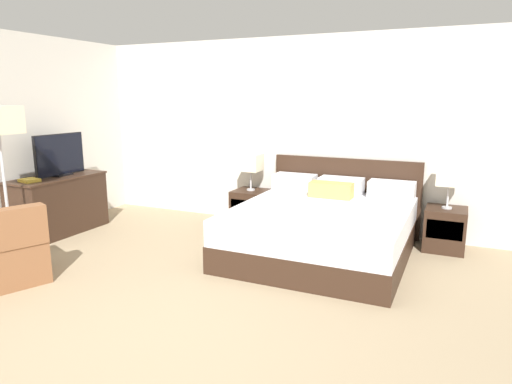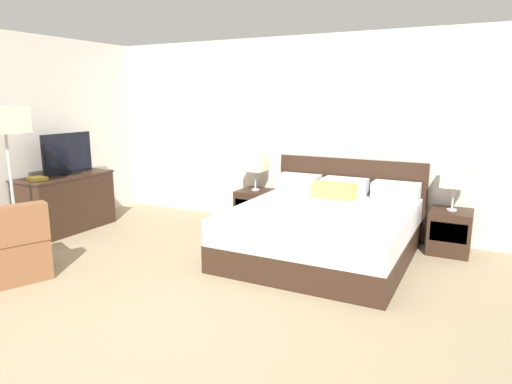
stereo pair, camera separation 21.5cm
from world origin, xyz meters
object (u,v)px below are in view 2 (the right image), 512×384
table_lamp_left (255,163)px  dresser (66,202)px  nightstand_right (450,232)px  book_red_cover (37,178)px  armchair_by_window (5,250)px  nightstand_left (255,208)px  table_lamp_right (455,177)px  tv (68,154)px  floor_lamp (5,128)px  bed (324,229)px

table_lamp_left → dresser: 2.55m
nightstand_right → book_red_cover: bearing=-159.2°
armchair_by_window → nightstand_left: bearing=65.3°
book_red_cover → table_lamp_right: bearing=20.8°
table_lamp_right → dresser: size_ratio=0.40×
nightstand_left → tv: tv is taller
table_lamp_right → floor_lamp: size_ratio=0.30×
tv → floor_lamp: size_ratio=0.46×
floor_lamp → dresser: bearing=108.2°
tv → floor_lamp: 1.15m
tv → armchair_by_window: size_ratio=0.84×
table_lamp_right → dresser: (-4.58, -1.33, -0.48)m
bed → tv: tv is taller
nightstand_left → table_lamp_left: 0.62m
nightstand_left → floor_lamp: bearing=-128.4°
table_lamp_left → floor_lamp: 2.96m
book_red_cover → tv: bearing=91.4°
table_lamp_right → armchair_by_window: table_lamp_right is taller
armchair_by_window → dresser: bearing=120.4°
nightstand_right → bed: bearing=-149.8°
floor_lamp → nightstand_left: bearing=51.6°
tv → armchair_by_window: (0.84, -1.53, -0.71)m
nightstand_left → floor_lamp: (-1.81, -2.28, 1.16)m
table_lamp_right → floor_lamp: floor_lamp is taller
nightstand_left → dresser: size_ratio=0.40×
armchair_by_window → floor_lamp: (-0.53, 0.50, 1.12)m
tv → book_red_cover: (0.01, -0.49, -0.24)m
nightstand_left → floor_lamp: size_ratio=0.30×
bed → floor_lamp: bearing=-152.8°
table_lamp_right → dresser: 4.79m
table_lamp_left → floor_lamp: floor_lamp is taller
nightstand_right → book_red_cover: 4.91m
nightstand_right → book_red_cover: book_red_cover is taller
table_lamp_right → book_red_cover: (-4.57, -1.74, -0.11)m
book_red_cover → floor_lamp: bearing=-61.2°
bed → floor_lamp: size_ratio=1.25×
bed → nightstand_right: (1.23, 0.72, -0.06)m
dresser → floor_lamp: floor_lamp is taller
bed → table_lamp_right: 1.53m
table_lamp_left → armchair_by_window: table_lamp_left is taller
bed → tv: 3.46m
table_lamp_left → tv: (-2.11, -1.25, 0.13)m
table_lamp_left → tv: size_ratio=0.65×
dresser → armchair_by_window: bearing=-59.6°
table_lamp_right → armchair_by_window: (-3.74, -2.77, -0.58)m
bed → table_lamp_left: table_lamp_left is taller
table_lamp_right → armchair_by_window: 4.69m
armchair_by_window → floor_lamp: 1.34m
bed → nightstand_left: (-1.23, 0.72, -0.06)m
nightstand_left → nightstand_right: 2.46m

